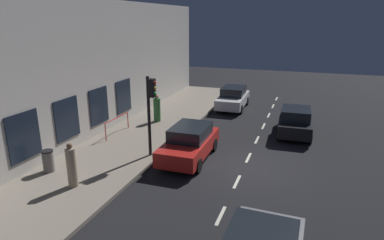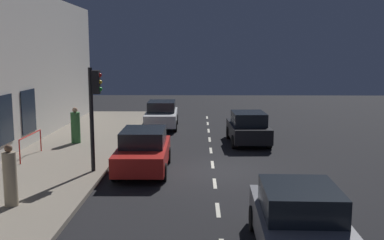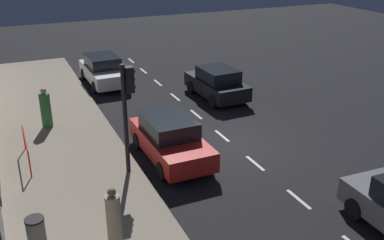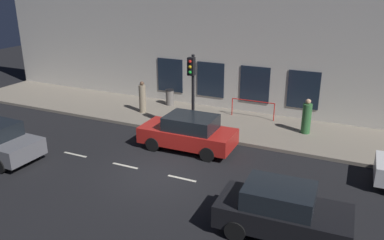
{
  "view_description": "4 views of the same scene",
  "coord_description": "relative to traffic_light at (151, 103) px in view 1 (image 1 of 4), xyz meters",
  "views": [
    {
      "loc": [
        -2.35,
        13.75,
        6.39
      ],
      "look_at": [
        2.23,
        0.83,
        2.19
      ],
      "focal_mm": 31.04,
      "sensor_mm": 36.0,
      "label": 1
    },
    {
      "loc": [
        0.54,
        16.45,
        4.48
      ],
      "look_at": [
        0.79,
        1.33,
        2.17
      ],
      "focal_mm": 41.73,
      "sensor_mm": 36.0,
      "label": 2
    },
    {
      "loc": [
        7.86,
        13.7,
        7.64
      ],
      "look_at": [
        2.4,
        1.35,
        2.01
      ],
      "focal_mm": 41.53,
      "sensor_mm": 36.0,
      "label": 3
    },
    {
      "loc": [
        -12.09,
        -7.02,
        7.25
      ],
      "look_at": [
        1.19,
        -0.88,
        1.99
      ],
      "focal_mm": 36.88,
      "sensor_mm": 36.0,
      "label": 4
    }
  ],
  "objects": [
    {
      "name": "parked_car_1",
      "position": [
        -1.67,
        -0.59,
        -1.93
      ],
      "size": [
        1.96,
        4.25,
        1.58
      ],
      "rotation": [
        0.0,
        0.0,
        0.01
      ],
      "color": "red",
      "rests_on": "ground"
    },
    {
      "name": "red_railing",
      "position": [
        3.2,
        -2.11,
        -1.84
      ],
      "size": [
        0.05,
        2.37,
        0.97
      ],
      "color": "red",
      "rests_on": "sidewalk"
    },
    {
      "name": "lane_centre_line",
      "position": [
        -4.32,
        -1.57,
        -2.72
      ],
      "size": [
        0.12,
        27.2,
        0.01
      ],
      "color": "beige",
      "rests_on": "ground"
    },
    {
      "name": "parked_car_3",
      "position": [
        -6.19,
        -5.79,
        -1.93
      ],
      "size": [
        1.98,
        3.95,
        1.58
      ],
      "rotation": [
        0.0,
        0.0,
        3.18
      ],
      "color": "black",
      "rests_on": "ground"
    },
    {
      "name": "pedestrian_1",
      "position": [
        1.55,
        3.78,
        -1.75
      ],
      "size": [
        0.51,
        0.51,
        1.77
      ],
      "rotation": [
        0.0,
        0.0,
        3.6
      ],
      "color": "gray",
      "rests_on": "sidewalk"
    },
    {
      "name": "traffic_light",
      "position": [
        0.0,
        0.0,
        0.0
      ],
      "size": [
        0.49,
        0.32,
        3.78
      ],
      "color": "black",
      "rests_on": "sidewalk"
    },
    {
      "name": "sidewalk",
      "position": [
        1.93,
        -0.57,
        -2.65
      ],
      "size": [
        4.5,
        32.0,
        0.15
      ],
      "color": "gray",
      "rests_on": "ground"
    },
    {
      "name": "trash_bin",
      "position": [
        3.4,
        3.03,
        -2.1
      ],
      "size": [
        0.49,
        0.49,
        0.94
      ],
      "color": "slate",
      "rests_on": "sidewalk"
    },
    {
      "name": "ground_plane",
      "position": [
        -4.32,
        -0.57,
        -2.72
      ],
      "size": [
        60.0,
        60.0,
        0.0
      ],
      "primitive_type": "plane",
      "color": "black"
    },
    {
      "name": "parked_car_2",
      "position": [
        -1.54,
        -10.39,
        -1.93
      ],
      "size": [
        1.98,
        4.28,
        1.58
      ],
      "rotation": [
        0.0,
        0.0,
        0.03
      ],
      "color": "silver",
      "rests_on": "ground"
    },
    {
      "name": "pedestrian_0",
      "position": [
        2.15,
        -5.09,
        -1.79
      ],
      "size": [
        0.62,
        0.62,
        1.72
      ],
      "rotation": [
        0.0,
        0.0,
        4.03
      ],
      "color": "#336B38",
      "rests_on": "sidewalk"
    },
    {
      "name": "building_facade",
      "position": [
        4.47,
        -0.57,
        0.99
      ],
      "size": [
        0.65,
        32.0,
        7.43
      ],
      "color": "beige",
      "rests_on": "ground"
    }
  ]
}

